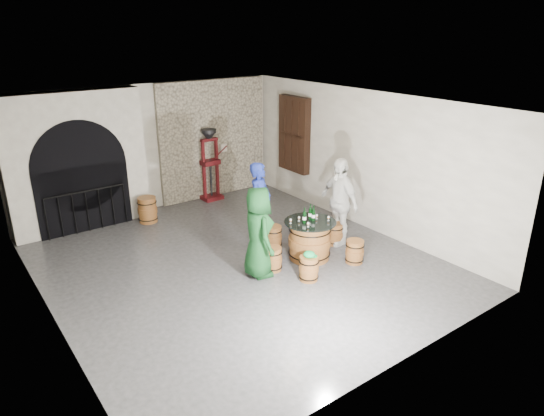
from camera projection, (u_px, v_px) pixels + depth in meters
ground at (237, 263)px, 9.84m from camera, size 8.00×8.00×0.00m
wall_back at (151, 148)px, 12.29m from camera, size 8.00×0.00×8.00m
wall_front at (400, 267)px, 6.26m from camera, size 8.00×0.00×8.00m
wall_left at (39, 231)px, 7.33m from camera, size 0.00×8.00×8.00m
wall_right at (363, 160)px, 11.22m from camera, size 0.00×8.00×8.00m
ceiling at (232, 104)px, 8.71m from camera, size 8.00×8.00×0.00m
stone_facing_panel at (214, 139)px, 13.24m from camera, size 3.20×0.12×3.18m
arched_opening at (77, 163)px, 11.04m from camera, size 3.10×0.60×3.19m
shuttered_window at (294, 134)px, 12.89m from camera, size 0.23×1.10×2.00m
barrel_table at (310, 240)px, 9.91m from camera, size 1.06×1.06×0.81m
barrel_stool_left at (273, 259)px, 9.48m from camera, size 0.39×0.39×0.48m
barrel_stool_far at (273, 237)px, 10.48m from camera, size 0.39×0.39×0.48m
barrel_stool_right at (335, 234)px, 10.62m from camera, size 0.39×0.39×0.48m
barrel_stool_near_right at (355, 252)px, 9.79m from camera, size 0.39×0.39×0.48m
barrel_stool_near_left at (309, 268)px, 9.11m from camera, size 0.39×0.39×0.48m
green_cap at (309, 254)px, 9.01m from camera, size 0.26×0.22×0.12m
person_green at (258, 232)px, 9.08m from camera, size 0.73×0.97×1.77m
person_blue at (260, 204)px, 10.43m from camera, size 0.80×0.73×1.84m
person_white at (339, 201)px, 10.45m from camera, size 0.56×1.16×1.93m
wine_bottle_left at (304, 217)px, 9.66m from camera, size 0.08×0.08×0.32m
wine_bottle_center at (313, 215)px, 9.77m from camera, size 0.08×0.08×0.32m
wine_bottle_right at (310, 213)px, 9.84m from camera, size 0.08×0.08×0.32m
tasting_glass_a at (308, 225)px, 9.49m from camera, size 0.05×0.05×0.10m
tasting_glass_b at (317, 217)px, 9.88m from camera, size 0.05×0.05×0.10m
tasting_glass_c at (299, 219)px, 9.78m from camera, size 0.05×0.05×0.10m
tasting_glass_d at (314, 214)px, 10.00m from camera, size 0.05×0.05×0.10m
tasting_glass_e at (328, 218)px, 9.79m from camera, size 0.05×0.05×0.10m
tasting_glass_f at (291, 221)px, 9.66m from camera, size 0.05×0.05×0.10m
side_barrel at (147, 210)px, 11.79m from camera, size 0.48×0.48×0.63m
corking_press at (210, 159)px, 13.05m from camera, size 0.81×0.45×1.95m
control_box at (223, 147)px, 13.41m from camera, size 0.18×0.10×0.22m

